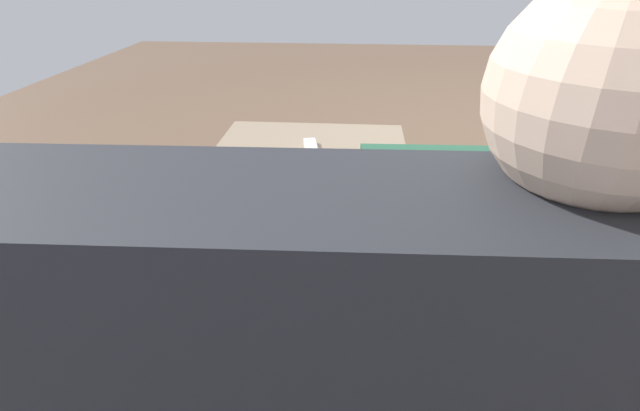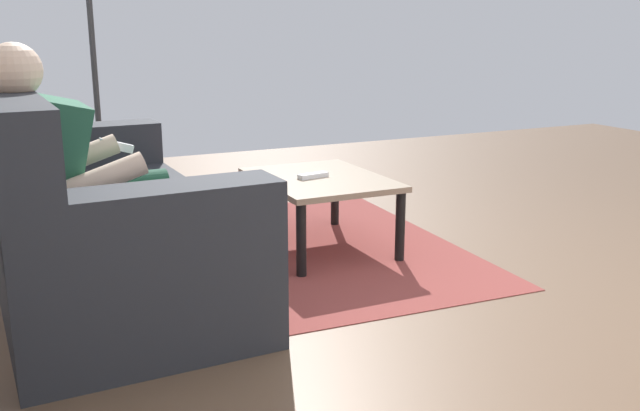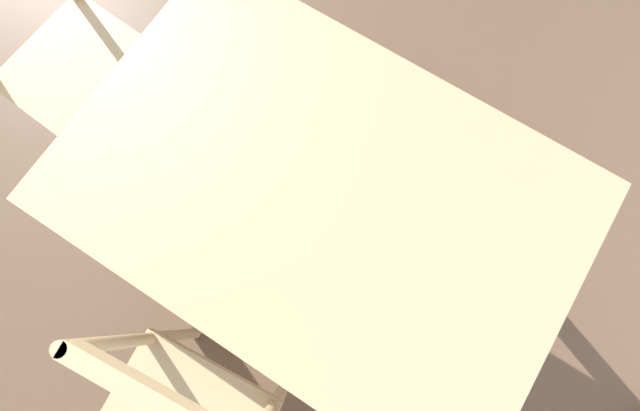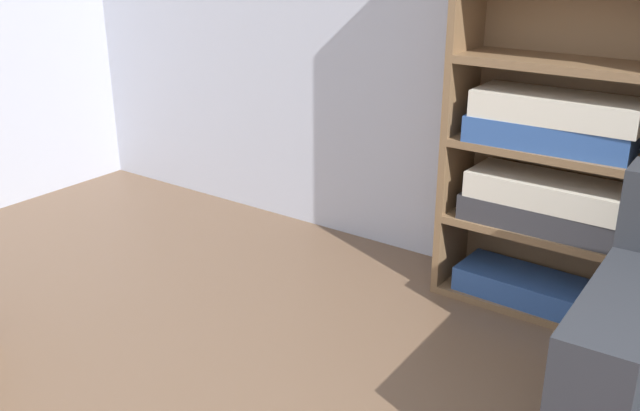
% 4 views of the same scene
% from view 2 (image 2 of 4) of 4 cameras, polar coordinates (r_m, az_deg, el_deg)
% --- Properties ---
extents(ground_plane, '(8.97, 8.97, 0.00)m').
position_cam_2_polar(ground_plane, '(3.17, 22.84, -8.79)').
color(ground_plane, brown).
extents(couch, '(1.96, 1.00, 0.94)m').
position_cam_2_polar(couch, '(3.35, -18.11, -1.08)').
color(couch, '#282B30').
rests_on(couch, ground_plane).
extents(person_lounging, '(0.60, 0.89, 1.12)m').
position_cam_2_polar(person_lounging, '(3.03, -18.29, 2.15)').
color(person_lounging, '#23563D').
rests_on(person_lounging, ground_plane).
extents(coffee_table, '(0.83, 0.63, 0.40)m').
position_cam_2_polar(coffee_table, '(3.80, -0.00, 1.55)').
color(coffee_table, gray).
rests_on(coffee_table, ground_plane).
extents(tv_remote, '(0.08, 0.18, 0.02)m').
position_cam_2_polar(tv_remote, '(3.76, -0.57, 2.42)').
color(tv_remote, white).
rests_on(tv_remote, coffee_table).
extents(area_rug, '(2.06, 1.48, 0.01)m').
position_cam_2_polar(area_rug, '(3.89, -0.00, -3.33)').
color(area_rug, brown).
rests_on(area_rug, ground_plane).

